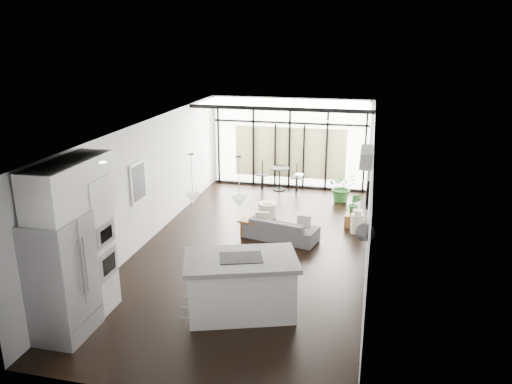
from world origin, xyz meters
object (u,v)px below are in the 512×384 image
at_px(island, 241,286).
at_px(console_bench, 265,231).
at_px(tv, 368,188).
at_px(pouf, 267,210).
at_px(sofa, 280,225).
at_px(fridge, 61,278).
at_px(milk_can, 357,221).

xyz_separation_m(island, console_bench, (-0.28, 3.30, -0.31)).
xyz_separation_m(island, tv, (2.02, 3.70, 0.78)).
bearing_deg(pouf, sofa, -66.49).
relative_size(island, pouf, 4.02).
bearing_deg(sofa, fridge, 73.60).
bearing_deg(tv, sofa, -170.96).
relative_size(pouf, tv, 0.43).
bearing_deg(console_bench, sofa, 24.02).
bearing_deg(console_bench, island, -75.75).
bearing_deg(console_bench, pouf, 109.34).
bearing_deg(tv, island, -118.64).
bearing_deg(pouf, tv, -22.99).
bearing_deg(fridge, sofa, 60.25).
distance_m(console_bench, milk_can, 2.28).
relative_size(fridge, milk_can, 3.36).
bearing_deg(tv, pouf, 157.01).
xyz_separation_m(pouf, milk_can, (2.36, -0.60, 0.11)).
height_order(island, tv, tv).
relative_size(sofa, pouf, 3.73).
xyz_separation_m(fridge, sofa, (2.65, 4.64, -0.65)).
relative_size(fridge, pouf, 4.20).
bearing_deg(sofa, milk_can, -142.10).
height_order(console_bench, milk_can, milk_can).
bearing_deg(console_bench, fridge, -107.53).
distance_m(console_bench, tv, 2.58).
distance_m(fridge, console_bench, 5.16).
height_order(island, console_bench, island).
distance_m(fridge, pouf, 6.43).
xyz_separation_m(island, fridge, (-2.59, -1.25, 0.48)).
height_order(sofa, milk_can, sofa).
height_order(sofa, tv, tv).
bearing_deg(tv, console_bench, -170.10).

